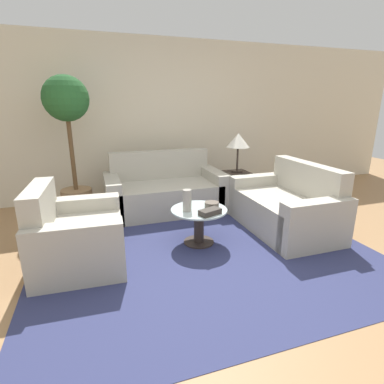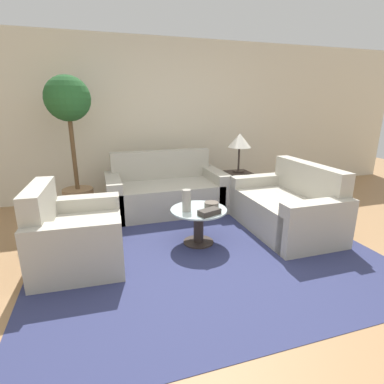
% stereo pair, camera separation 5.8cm
% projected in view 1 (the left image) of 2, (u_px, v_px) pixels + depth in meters
% --- Properties ---
extents(ground_plane, '(14.00, 14.00, 0.00)m').
position_uv_depth(ground_plane, '(216.00, 267.00, 2.98)').
color(ground_plane, '#9E754C').
extents(wall_back, '(10.00, 0.06, 2.60)m').
position_uv_depth(wall_back, '(155.00, 120.00, 5.09)').
color(wall_back, beige).
rests_on(wall_back, ground_plane).
extents(rug, '(3.57, 3.37, 0.01)m').
position_uv_depth(rug, '(199.00, 242.00, 3.51)').
color(rug, navy).
rests_on(rug, ground_plane).
extents(sofa_main, '(1.74, 0.90, 0.86)m').
position_uv_depth(sofa_main, '(164.00, 192.00, 4.55)').
color(sofa_main, '#B2AD9E').
rests_on(sofa_main, ground_plane).
extents(armchair, '(0.88, 1.04, 0.83)m').
position_uv_depth(armchair, '(73.00, 238.00, 2.98)').
color(armchair, '#B2AD9E').
rests_on(armchair, ground_plane).
extents(loveseat, '(0.86, 1.45, 0.85)m').
position_uv_depth(loveseat, '(288.00, 208.00, 3.84)').
color(loveseat, '#B2AD9E').
rests_on(loveseat, ground_plane).
extents(coffee_table, '(0.64, 0.64, 0.42)m').
position_uv_depth(coffee_table, '(199.00, 221.00, 3.43)').
color(coffee_table, '#332823').
rests_on(coffee_table, ground_plane).
extents(side_table, '(0.37, 0.37, 0.53)m').
position_uv_depth(side_table, '(236.00, 188.00, 4.80)').
color(side_table, '#332823').
rests_on(side_table, ground_plane).
extents(table_lamp, '(0.36, 0.36, 0.60)m').
position_uv_depth(table_lamp, '(238.00, 141.00, 4.58)').
color(table_lamp, '#332823').
rests_on(table_lamp, side_table).
extents(potted_plant, '(0.61, 0.61, 1.94)m').
position_uv_depth(potted_plant, '(69.00, 125.00, 4.08)').
color(potted_plant, '#93704C').
rests_on(potted_plant, ground_plane).
extents(vase, '(0.10, 0.10, 0.24)m').
position_uv_depth(vase, '(187.00, 200.00, 3.30)').
color(vase, '#9E998E').
rests_on(vase, coffee_table).
extents(bowl, '(0.16, 0.16, 0.07)m').
position_uv_depth(bowl, '(212.00, 205.00, 3.43)').
color(bowl, brown).
rests_on(bowl, coffee_table).
extents(book_stack, '(0.27, 0.20, 0.06)m').
position_uv_depth(book_stack, '(210.00, 212.00, 3.21)').
color(book_stack, '#38332D').
rests_on(book_stack, coffee_table).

